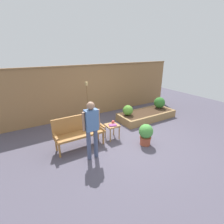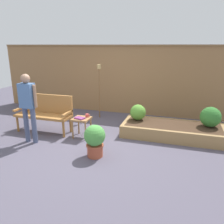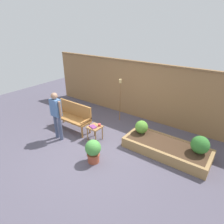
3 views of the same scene
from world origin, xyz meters
TOP-DOWN VIEW (x-y plane):
  - ground_plane at (0.00, 0.00)m, footprint 14.00×14.00m
  - fence_back at (0.00, 2.60)m, footprint 8.40×0.14m
  - garden_bench at (-1.40, 0.42)m, footprint 1.44×0.48m
  - side_table at (-0.33, 0.30)m, footprint 0.40×0.40m
  - cup_on_table at (-0.23, 0.41)m, footprint 0.12×0.08m
  - book_on_table at (-0.35, 0.24)m, footprint 0.27×0.22m
  - potted_boxwood at (0.34, -0.54)m, footprint 0.42×0.42m
  - raised_planter_bed at (1.75, 0.99)m, footprint 2.40×1.00m
  - shrub_near_bench at (0.87, 1.10)m, footprint 0.40×0.40m
  - shrub_far_corner at (2.59, 1.10)m, footprint 0.47×0.47m
  - tiki_torch at (-0.46, 1.89)m, footprint 0.10×0.10m
  - person_by_bench at (-1.31, -0.32)m, footprint 0.47×0.20m

SIDE VIEW (x-z plane):
  - ground_plane at x=0.00m, z-range 0.00..0.00m
  - raised_planter_bed at x=1.75m, z-range 0.00..0.30m
  - potted_boxwood at x=0.34m, z-range 0.04..0.70m
  - side_table at x=-0.33m, z-range 0.16..0.64m
  - book_on_table at x=-0.35m, z-range 0.48..0.51m
  - shrub_near_bench at x=0.87m, z-range 0.30..0.70m
  - cup_on_table at x=-0.23m, z-range 0.48..0.56m
  - shrub_far_corner at x=2.59m, z-range 0.30..0.77m
  - garden_bench at x=-1.40m, z-range 0.07..1.01m
  - person_by_bench at x=-1.31m, z-range 0.15..1.71m
  - fence_back at x=0.00m, z-range 0.01..2.17m
  - tiki_torch at x=-0.46m, z-range 0.31..1.91m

